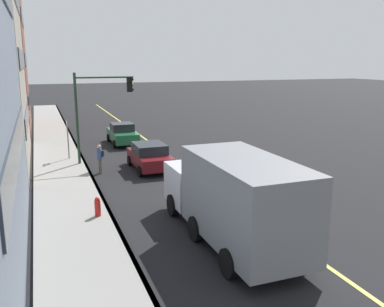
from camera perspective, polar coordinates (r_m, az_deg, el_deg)
The scene contains 11 objects.
ground at distance 23.69m, azimuth 0.06°, elevation -2.58°, with size 200.00×200.00×0.00m, color black.
sidewalk_slab at distance 22.28m, azimuth -17.18°, elevation -3.96°, with size 80.00×3.04×0.15m, color gray.
curb_edge at distance 22.39m, azimuth -13.50°, elevation -3.65°, with size 80.00×0.16×0.15m, color slate.
lane_stripe_center at distance 23.69m, azimuth 0.06°, elevation -2.56°, with size 80.00×0.16×0.01m, color #D8CC4C.
car_maroon at distance 24.22m, azimuth -5.87°, elevation -0.37°, with size 4.12×2.04×1.54m.
car_green at distance 31.96m, azimuth -9.61°, elevation 2.70°, with size 4.22×1.91×1.60m.
truck_gray at distance 14.30m, azimuth 5.79°, elevation -6.00°, with size 7.77×2.63×3.19m.
pedestrian_with_backpack at distance 23.72m, azimuth -12.62°, elevation -0.45°, with size 0.44×0.44×1.67m.
traffic_light_mast at distance 25.53m, azimuth -12.74°, elevation 6.93°, with size 0.28×3.58×5.58m.
street_sign_post at distance 27.17m, azimuth -16.83°, elevation 2.20°, with size 0.60×0.08×2.61m.
fire_hydrant at distance 17.07m, azimuth -12.93°, elevation -7.43°, with size 0.24×0.24×0.94m.
Camera 1 is at (-21.38, 8.06, 6.25)m, focal length 38.51 mm.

